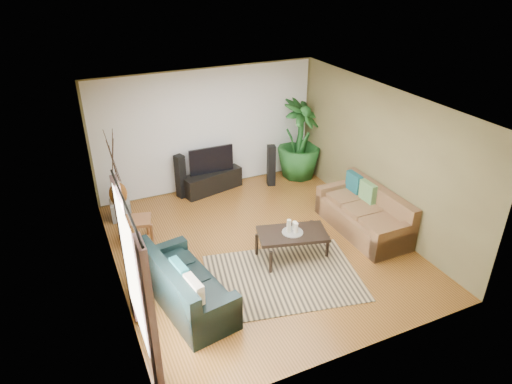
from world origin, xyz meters
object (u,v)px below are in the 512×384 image
sofa_right (363,211)px  speaker_right (271,166)px  sofa_left (187,281)px  speaker_left (181,177)px  pedestal (121,210)px  television (211,160)px  potted_plant (300,140)px  side_table (139,230)px  vase (118,194)px  coffee_table (292,244)px  tv_stand (212,181)px

sofa_right → speaker_right: speaker_right is taller
sofa_left → speaker_left: speaker_left is taller
speaker_left → pedestal: size_ratio=2.57×
sofa_right → speaker_right: bearing=-164.1°
sofa_right → television: television is taller
potted_plant → pedestal: bearing=-176.5°
speaker_left → potted_plant: bearing=-21.5°
speaker_left → side_table: size_ratio=2.04×
television → vase: bearing=-169.6°
sofa_right → speaker_left: bearing=-135.3°
speaker_left → side_table: speaker_left is taller
speaker_right → speaker_left: bearing=-173.4°
coffee_table → pedestal: (-2.52, 2.57, -0.05)m
potted_plant → sofa_left: bearing=-138.8°
potted_plant → television: bearing=176.6°
sofa_left → speaker_right: 4.29m
sofa_right → side_table: 4.22m
speaker_right → potted_plant: potted_plant is taller
tv_stand → television: bearing=166.8°
sofa_right → side_table: size_ratio=4.11×
speaker_left → vase: bearing=176.6°
side_table → television: bearing=35.8°
television → speaker_left: bearing=180.0°
tv_stand → vase: 2.15m
coffee_table → television: size_ratio=1.19×
sofa_right → coffee_table: sofa_right is taller
vase → sofa_right: bearing=-30.0°
sofa_right → speaker_right: size_ratio=2.06×
tv_stand → pedestal: bearing=177.2°
coffee_table → potted_plant: 3.38m
speaker_left → side_table: (-1.21, -1.39, -0.25)m
speaker_left → speaker_right: bearing=-26.7°
sofa_left → potted_plant: bearing=-58.7°
sofa_left → tv_stand: 3.77m
potted_plant → tv_stand: bearing=176.6°
coffee_table → potted_plant: potted_plant is taller
speaker_right → potted_plant: (0.81, 0.15, 0.44)m
coffee_table → vase: (-2.52, 2.57, 0.31)m
coffee_table → speaker_right: (0.91, 2.68, 0.24)m
vase → speaker_right: bearing=1.8°
speaker_left → tv_stand: bearing=-19.0°
tv_stand → speaker_left: speaker_left is taller
vase → side_table: (0.17, -1.00, -0.32)m
tv_stand → side_table: 2.37m
pedestal → vase: size_ratio=0.78×
sofa_right → potted_plant: 2.70m
tv_stand → sofa_left: bearing=-128.5°
tv_stand → pedestal: size_ratio=3.57×
tv_stand → vase: bearing=177.2°
sofa_right → speaker_right: 2.60m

